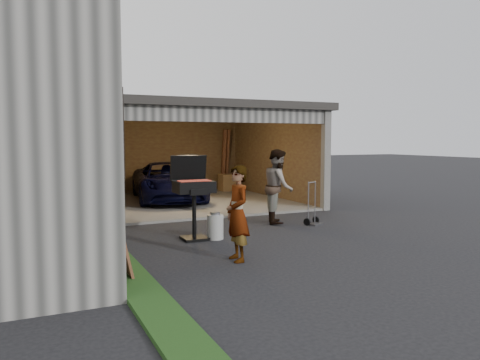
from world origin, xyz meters
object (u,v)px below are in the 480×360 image
Objects in this scene: minivan at (169,183)px; plywood_panel at (121,246)px; woman at (237,213)px; bbq_grill at (193,190)px; man at (278,186)px; hand_truck at (313,216)px; propane_tank at (215,227)px.

minivan is 4.76× the size of plywood_panel.
woman is 1.82m from bbq_grill.
minivan is 2.47× the size of man.
woman is 3.63m from hand_truck.
hand_truck is (1.88, -5.04, -0.40)m from minivan.
woman is 3.51m from man.
plywood_panel is (-2.83, -7.25, -0.15)m from minivan.
woman reaches higher than minivan.
man reaches higher than bbq_grill.
man is 2.52m from bbq_grill.
plywood_panel is (-2.13, -1.73, 0.20)m from propane_tank.
plywood_panel is at bearing -178.09° from hand_truck.
propane_tank is 0.48× the size of hand_truck.
woman is at bearing -86.83° from bbq_grill.
hand_truck is at bearing 6.33° from bbq_grill.
plywood_panel is 5.21m from hand_truck.
bbq_grill is 0.84m from propane_tank.
bbq_grill reaches higher than propane_tank.
minivan is at bearing 174.48° from woman.
minivan is at bearing 78.53° from bbq_grill.
propane_tank is at bearing 39.10° from plywood_panel.
man reaches higher than woman.
bbq_grill is 1.65× the size of hand_truck.
bbq_grill is (-2.37, -0.87, 0.11)m from man.
minivan is at bearing 82.79° from propane_tank.
bbq_grill reaches higher than plywood_panel.
woman is 1.55× the size of hand_truck.
minivan is 5.39m from hand_truck.
hand_truck reaches higher than propane_tank.
hand_truck is at bearing -60.95° from minivan.
woman reaches higher than propane_tank.
hand_truck is at bearing 128.94° from woman.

